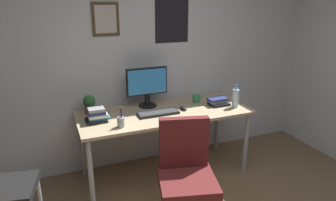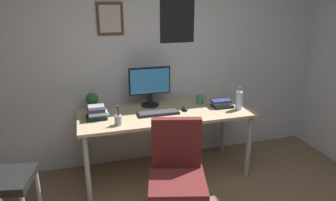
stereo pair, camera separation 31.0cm
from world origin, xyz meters
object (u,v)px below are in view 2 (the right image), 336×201
object	(u,v)px
office_chair	(177,171)
computer_mouse	(185,109)
keyboard	(158,113)
water_bottle	(239,100)
potted_plant	(92,101)
pen_cup	(118,120)
monitor	(150,85)
book_stack_right	(221,103)
book_stack_left	(97,113)
coffee_mug_near	(200,99)

from	to	relation	value
office_chair	computer_mouse	xyz separation A→B (m)	(0.34, 0.79, 0.24)
office_chair	keyboard	bearing A→B (deg)	87.26
water_bottle	potted_plant	bearing A→B (deg)	164.82
water_bottle	pen_cup	distance (m)	1.30
monitor	book_stack_right	distance (m)	0.81
book_stack_right	potted_plant	bearing A→B (deg)	168.57
potted_plant	book_stack_left	world-z (taller)	potted_plant
potted_plant	pen_cup	size ratio (longest dim) A/B	0.98
monitor	coffee_mug_near	bearing A→B (deg)	-8.14
coffee_mug_near	book_stack_left	world-z (taller)	book_stack_left
pen_cup	book_stack_left	world-z (taller)	pen_cup
keyboard	coffee_mug_near	bearing A→B (deg)	20.36
computer_mouse	coffee_mug_near	bearing A→B (deg)	35.27
keyboard	potted_plant	xyz separation A→B (m)	(-0.65, 0.30, 0.09)
computer_mouse	pen_cup	size ratio (longest dim) A/B	0.55
office_chair	monitor	distance (m)	1.14
office_chair	coffee_mug_near	world-z (taller)	office_chair
computer_mouse	water_bottle	size ratio (longest dim) A/B	0.44
computer_mouse	keyboard	bearing A→B (deg)	-174.34
coffee_mug_near	potted_plant	bearing A→B (deg)	175.23
computer_mouse	book_stack_left	world-z (taller)	book_stack_left
potted_plant	book_stack_right	bearing A→B (deg)	-11.43
potted_plant	office_chair	bearing A→B (deg)	-59.96
potted_plant	water_bottle	bearing A→B (deg)	-15.18
keyboard	book_stack_right	size ratio (longest dim) A/B	1.88
monitor	potted_plant	distance (m)	0.64
potted_plant	book_stack_right	xyz separation A→B (m)	(1.37, -0.28, -0.07)
computer_mouse	office_chair	bearing A→B (deg)	-113.17
office_chair	computer_mouse	world-z (taller)	office_chair
monitor	coffee_mug_near	size ratio (longest dim) A/B	3.86
keyboard	water_bottle	bearing A→B (deg)	-7.20
water_bottle	coffee_mug_near	distance (m)	0.45
water_bottle	book_stack_left	xyz separation A→B (m)	(-1.48, 0.16, -0.04)
pen_cup	book_stack_right	bearing A→B (deg)	9.78
coffee_mug_near	book_stack_left	distance (m)	1.17
monitor	keyboard	size ratio (longest dim) A/B	1.07
computer_mouse	book_stack_right	bearing A→B (deg)	-0.82
office_chair	water_bottle	bearing A→B (deg)	35.73
book_stack_left	book_stack_right	bearing A→B (deg)	-1.04
monitor	pen_cup	distance (m)	0.64
computer_mouse	water_bottle	distance (m)	0.59
office_chair	coffee_mug_near	bearing A→B (deg)	58.83
coffee_mug_near	book_stack_right	size ratio (longest dim) A/B	0.52
office_chair	coffee_mug_near	distance (m)	1.15
office_chair	water_bottle	xyz separation A→B (m)	(0.90, 0.65, 0.33)
pen_cup	book_stack_right	world-z (taller)	pen_cup
water_bottle	pen_cup	size ratio (longest dim) A/B	1.26
office_chair	pen_cup	size ratio (longest dim) A/B	4.75
keyboard	book_stack_left	world-z (taller)	book_stack_left
coffee_mug_near	potted_plant	world-z (taller)	potted_plant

